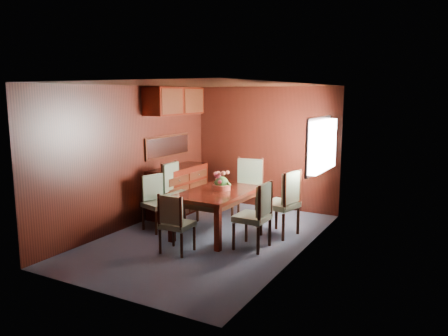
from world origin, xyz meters
The scene contains 11 objects.
ground centered at (0.00, 0.00, 0.00)m, with size 4.50×4.50×0.00m, color #393D4E.
room_shell centered at (-0.10, 0.33, 1.63)m, with size 3.06×4.52×2.41m.
sideboard centered at (-1.25, 1.00, 0.45)m, with size 0.48×1.40×0.90m, color #320C06.
dining_table centered at (0.02, 0.28, 0.61)m, with size 0.97×1.53×0.71m.
chair_left_near centered at (-1.01, 0.00, 0.52)m, with size 0.54×0.55×0.94m.
chair_left_far centered at (-0.92, 0.47, 0.60)m, with size 0.52×0.54×1.08m.
chair_right_near centered at (0.87, -0.06, 0.56)m, with size 0.46×0.48×1.01m.
chair_right_far centered at (1.01, 0.70, 0.60)m, with size 0.58×0.60×1.07m.
chair_head centered at (-0.07, -0.80, 0.49)m, with size 0.43×0.41×0.88m.
chair_foot centered at (0.01, 1.46, 0.60)m, with size 0.60×0.58×1.09m.
flower_centerpiece centered at (0.03, 0.38, 0.86)m, with size 0.32×0.32×0.32m.
Camera 1 is at (3.42, -5.70, 2.26)m, focal length 35.00 mm.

